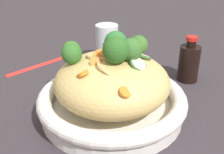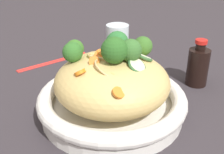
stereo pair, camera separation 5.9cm
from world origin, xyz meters
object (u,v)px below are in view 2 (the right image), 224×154
Objects in this scene: serving_bowl at (112,103)px; drinking_glass at (117,45)px; chopsticks_pair at (54,61)px; soy_sauce_bottle at (198,66)px.

drinking_glass is (0.08, -0.26, 0.03)m from serving_bowl.
serving_bowl is at bearing 106.29° from drinking_glass.
serving_bowl is at bearing 141.70° from chopsticks_pair.
soy_sauce_bottle is at bearing 179.78° from chopsticks_pair.
soy_sauce_bottle is 1.02× the size of drinking_glass.
soy_sauce_bottle reaches higher than drinking_glass.
soy_sauce_bottle reaches higher than chopsticks_pair.
drinking_glass reaches higher than serving_bowl.
soy_sauce_bottle is 0.42m from chopsticks_pair.
serving_bowl is 2.65× the size of drinking_glass.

